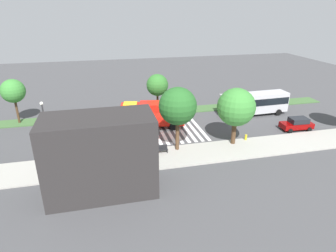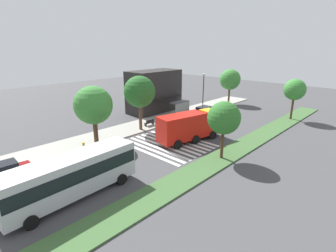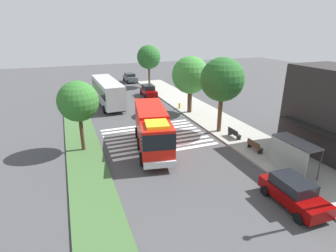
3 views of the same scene
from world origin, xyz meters
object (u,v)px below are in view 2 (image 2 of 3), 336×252
(bench_near_shelter, at_px, (164,118))
(median_tree_west, at_px, (295,90))
(bench_west_of_shelter, at_px, (150,122))
(sidewalk_tree_center, at_px, (140,92))
(parked_car_mid, at_px, (5,172))
(street_lamp, at_px, (203,90))
(fire_truck, at_px, (192,125))
(parked_car_east, at_px, (204,111))
(median_tree_far_west, at_px, (224,118))
(bus_stop_shelter, at_px, (181,106))
(sidewalk_tree_west, at_px, (93,105))
(transit_bus, at_px, (72,174))
(sidewalk_tree_far_east, at_px, (230,80))
(fire_hydrant, at_px, (84,145))

(bench_near_shelter, bearing_deg, median_tree_west, -42.89)
(bench_west_of_shelter, bearing_deg, sidewalk_tree_center, -168.30)
(parked_car_mid, relative_size, street_lamp, 0.65)
(fire_truck, xyz_separation_m, bench_west_of_shelter, (0.34, 8.23, -1.46))
(parked_car_east, bearing_deg, median_tree_far_west, -136.44)
(bus_stop_shelter, relative_size, sidewalk_tree_west, 0.50)
(parked_car_east, xyz_separation_m, transit_bus, (-27.06, -6.85, 1.20))
(sidewalk_tree_far_east, distance_m, median_tree_far_west, 27.75)
(parked_car_east, height_order, transit_bus, transit_bus)
(bench_west_of_shelter, bearing_deg, sidewalk_tree_west, -177.33)
(parked_car_east, relative_size, median_tree_far_west, 0.72)
(street_lamp, relative_size, median_tree_west, 1.06)
(sidewalk_tree_center, bearing_deg, median_tree_west, -33.75)
(sidewalk_tree_center, relative_size, sidewalk_tree_far_east, 1.10)
(sidewalk_tree_west, distance_m, sidewalk_tree_far_east, 31.00)
(sidewalk_tree_west, bearing_deg, median_tree_west, -26.28)
(parked_car_east, height_order, sidewalk_tree_far_east, sidewalk_tree_far_east)
(parked_car_mid, xyz_separation_m, parked_car_east, (30.04, -0.00, -0.01))
(transit_bus, distance_m, sidewalk_tree_far_east, 39.76)
(sidewalk_tree_west, distance_m, fire_hydrant, 4.81)
(parked_car_east, relative_size, street_lamp, 0.65)
(parked_car_east, distance_m, bench_west_of_shelter, 10.52)
(bench_west_of_shelter, height_order, street_lamp, street_lamp)
(median_tree_far_west, height_order, median_tree_west, median_tree_west)
(bench_west_of_shelter, xyz_separation_m, sidewalk_tree_west, (-9.27, -0.43, 4.24))
(sidewalk_tree_far_east, distance_m, fire_hydrant, 33.31)
(fire_hydrant, bearing_deg, parked_car_mid, -168.81)
(street_lamp, distance_m, sidewalk_tree_center, 14.32)
(sidewalk_tree_west, xyz_separation_m, median_tree_west, (27.53, -13.60, 0.05))
(bus_stop_shelter, bearing_deg, fire_truck, -132.33)
(transit_bus, distance_m, sidewalk_tree_center, 17.67)
(parked_car_east, bearing_deg, bench_near_shelter, 160.99)
(sidewalk_tree_west, bearing_deg, street_lamp, -1.07)
(fire_truck, height_order, sidewalk_tree_center, sidewalk_tree_center)
(fire_truck, bearing_deg, fire_hydrant, 157.34)
(bench_west_of_shelter, relative_size, street_lamp, 0.23)
(median_tree_far_west, bearing_deg, sidewalk_tree_west, 116.63)
(transit_bus, distance_m, sidewalk_tree_west, 12.13)
(bench_west_of_shelter, bearing_deg, median_tree_far_west, -99.92)
(sidewalk_tree_far_east, height_order, median_tree_far_west, sidewalk_tree_far_east)
(transit_bus, height_order, median_tree_far_west, median_tree_far_west)
(fire_hydrant, bearing_deg, median_tree_west, -23.91)
(street_lamp, distance_m, sidewalk_tree_far_east, 9.61)
(median_tree_far_west, distance_m, median_tree_west, 20.72)
(bus_stop_shelter, distance_m, street_lamp, 5.55)
(fire_truck, distance_m, parked_car_mid, 20.34)
(bench_near_shelter, xyz_separation_m, median_tree_far_west, (-5.61, -14.03, 3.94))
(parked_car_east, bearing_deg, bench_west_of_shelter, 167.02)
(sidewalk_tree_west, bearing_deg, sidewalk_tree_center, 0.00)
(median_tree_west, bearing_deg, fire_truck, 162.68)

